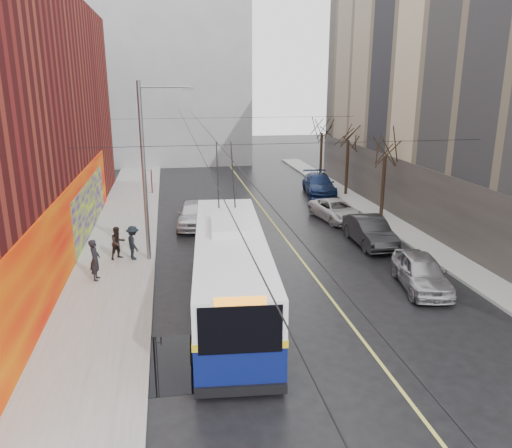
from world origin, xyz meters
The scene contains 21 objects.
ground centered at (0.00, 0.00, 0.00)m, with size 140.00×140.00×0.00m, color black.
sidewalk_left centered at (-8.00, 12.00, 0.07)m, with size 4.00×60.00×0.15m, color gray.
sidewalk_right centered at (9.00, 12.00, 0.07)m, with size 2.00×60.00×0.15m, color gray.
lane_line centered at (1.50, 14.00, 0.00)m, with size 0.12×50.00×0.01m, color #BFB74C.
building_far centered at (-6.00, 44.99, 9.02)m, with size 20.50×12.10×18.00m.
streetlight_pole centered at (-6.14, 10.00, 4.85)m, with size 2.65×0.60×9.00m.
catenary_wires centered at (-2.54, 14.77, 6.25)m, with size 18.00×60.00×0.22m.
tree_near centered at (9.00, 16.00, 4.98)m, with size 3.20×3.20×6.40m.
tree_mid centered at (9.00, 23.00, 5.25)m, with size 3.20×3.20×6.68m.
tree_far centered at (9.00, 30.00, 5.14)m, with size 3.20×3.20×6.57m.
puddle centered at (-5.76, 0.00, 0.00)m, with size 2.48×3.67×0.01m, color black.
pigeons_flying centered at (-3.13, 10.01, 7.40)m, with size 3.34×2.30×2.00m.
trolleybus centered at (-2.83, 3.83, 1.68)m, with size 3.75×12.91×6.05m.
parked_car_a centered at (5.80, 4.36, 0.78)m, with size 1.83×4.55×1.55m, color #9E9DA2.
parked_car_b centered at (5.95, 10.63, 0.80)m, with size 1.68×4.83×1.59m, color #232325.
parked_car_c centered at (5.80, 15.97, 0.67)m, with size 2.24×4.86×1.35m, color silver.
parked_car_d centered at (7.00, 23.91, 0.82)m, with size 2.28×5.62×1.63m, color navy.
following_car centered at (-3.68, 16.18, 0.80)m, with size 1.89×4.71×1.60m, color silver.
pedestrian_a centered at (-8.60, 7.54, 1.12)m, with size 0.70×0.46×1.93m, color black.
pedestrian_b centered at (-7.84, 10.28, 1.00)m, with size 0.83×0.64×1.70m, color black.
pedestrian_c centered at (-7.06, 10.07, 1.03)m, with size 1.14×0.65×1.76m, color black.
Camera 1 is at (-5.07, -14.82, 8.96)m, focal length 35.00 mm.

